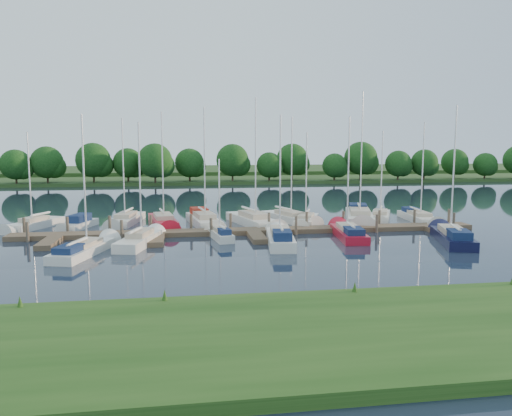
{
  "coord_description": "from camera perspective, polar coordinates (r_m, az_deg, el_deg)",
  "views": [
    {
      "loc": [
        -5.97,
        -34.1,
        7.6
      ],
      "look_at": [
        0.36,
        8.0,
        2.2
      ],
      "focal_mm": 35.0,
      "sensor_mm": 36.0,
      "label": 1
    }
  ],
  "objects": [
    {
      "name": "sailboat_s_2",
      "position": [
        40.62,
        -4.07,
        -3.12
      ],
      "size": [
        1.89,
        5.2,
        6.81
      ],
      "rotation": [
        0.0,
        0.0,
        0.16
      ],
      "color": "silver",
      "rests_on": "ground"
    },
    {
      "name": "dock",
      "position": [
        42.48,
        -0.34,
        -2.8
      ],
      "size": [
        40.0,
        6.0,
        0.4
      ],
      "color": "#4A3B29",
      "rests_on": "ground"
    },
    {
      "name": "treeline",
      "position": [
        96.66,
        -6.83,
        5.2
      ],
      "size": [
        146.86,
        10.36,
        8.25
      ],
      "color": "#38281C",
      "rests_on": "ground"
    },
    {
      "name": "distant_hill",
      "position": [
        134.41,
        -6.0,
        4.25
      ],
      "size": [
        220.0,
        40.0,
        1.4
      ],
      "primitive_type": "cube",
      "color": "#385224",
      "rests_on": "ground"
    },
    {
      "name": "far_shore",
      "position": [
        109.51,
        -5.41,
        3.38
      ],
      "size": [
        180.0,
        30.0,
        0.6
      ],
      "primitive_type": "cube",
      "color": "#1F4119",
      "rests_on": "ground"
    },
    {
      "name": "sailboat_n_10",
      "position": [
        52.51,
        18.13,
        -1.11
      ],
      "size": [
        2.51,
        8.13,
        10.2
      ],
      "rotation": [
        0.0,
        0.0,
        3.05
      ],
      "color": "silver",
      "rests_on": "ground"
    },
    {
      "name": "sailboat_n_6",
      "position": [
        49.68,
        3.87,
        -1.27
      ],
      "size": [
        4.43,
        8.32,
        10.7
      ],
      "rotation": [
        0.0,
        0.0,
        3.51
      ],
      "color": "silver",
      "rests_on": "ground"
    },
    {
      "name": "sailboat_n_4",
      "position": [
        47.61,
        -5.94,
        -1.58
      ],
      "size": [
        3.31,
        9.05,
        11.5
      ],
      "rotation": [
        0.0,
        0.0,
        3.3
      ],
      "color": "silver",
      "rests_on": "ground"
    },
    {
      "name": "ground",
      "position": [
        35.44,
        1.36,
        -5.16
      ],
      "size": [
        260.0,
        260.0,
        0.0
      ],
      "primitive_type": "plane",
      "color": "#1A2235",
      "rests_on": "ground"
    },
    {
      "name": "sailboat_s_4",
      "position": [
        42.08,
        10.46,
        -2.86
      ],
      "size": [
        2.75,
        8.18,
        10.29
      ],
      "rotation": [
        0.0,
        0.0,
        -0.12
      ],
      "color": "#AF1024",
      "rests_on": "ground"
    },
    {
      "name": "sailboat_n_5",
      "position": [
        47.44,
        -0.19,
        -1.64
      ],
      "size": [
        4.39,
        9.83,
        12.44
      ],
      "rotation": [
        0.0,
        0.0,
        3.41
      ],
      "color": "silver",
      "rests_on": "ground"
    },
    {
      "name": "sailboat_s_3",
      "position": [
        38.53,
        2.78,
        -3.63
      ],
      "size": [
        2.74,
        8.02,
        10.36
      ],
      "rotation": [
        0.0,
        0.0,
        -0.13
      ],
      "color": "silver",
      "rests_on": "ground"
    },
    {
      "name": "sailboat_s_0",
      "position": [
        37.03,
        -18.99,
        -4.53
      ],
      "size": [
        3.67,
        8.01,
        10.02
      ],
      "rotation": [
        0.0,
        0.0,
        -0.28
      ],
      "color": "silver",
      "rests_on": "ground"
    },
    {
      "name": "sailboat_s_1",
      "position": [
        39.23,
        -13.07,
        -3.71
      ],
      "size": [
        3.35,
        7.55,
        9.71
      ],
      "rotation": [
        0.0,
        0.0,
        -0.26
      ],
      "color": "silver",
      "rests_on": "ground"
    },
    {
      "name": "sailboat_n_0",
      "position": [
        49.95,
        -24.02,
        -1.83
      ],
      "size": [
        4.03,
        6.93,
        9.15
      ],
      "rotation": [
        0.0,
        0.0,
        2.72
      ],
      "color": "silver",
      "rests_on": "ground"
    },
    {
      "name": "sailboat_n_8",
      "position": [
        51.26,
        11.74,
        -1.07
      ],
      "size": [
        4.96,
        10.51,
        13.22
      ],
      "rotation": [
        0.0,
        0.0,
        2.85
      ],
      "color": "silver",
      "rests_on": "ground"
    },
    {
      "name": "sailboat_s_5",
      "position": [
        42.2,
        21.46,
        -3.19
      ],
      "size": [
        4.16,
        8.69,
        11.11
      ],
      "rotation": [
        0.0,
        0.0,
        -0.3
      ],
      "color": "black",
      "rests_on": "ground"
    },
    {
      "name": "sailboat_n_7",
      "position": [
        48.32,
        5.74,
        -1.53
      ],
      "size": [
        3.82,
        7.08,
        9.15
      ],
      "rotation": [
        0.0,
        0.0,
        2.76
      ],
      "color": "silver",
      "rests_on": "ground"
    },
    {
      "name": "motorboat",
      "position": [
        48.5,
        -19.62,
        -1.81
      ],
      "size": [
        2.82,
        5.5,
        1.57
      ],
      "rotation": [
        0.0,
        0.0,
        2.85
      ],
      "color": "silver",
      "rests_on": "ground"
    },
    {
      "name": "sailboat_n_2",
      "position": [
        49.89,
        -14.66,
        -1.45
      ],
      "size": [
        3.09,
        8.34,
        10.5
      ],
      "rotation": [
        0.0,
        0.0,
        2.97
      ],
      "color": "silver",
      "rests_on": "ground"
    },
    {
      "name": "sailboat_n_3",
      "position": [
        47.99,
        -10.52,
        -1.67
      ],
      "size": [
        3.16,
        8.76,
        11.02
      ],
      "rotation": [
        0.0,
        0.0,
        3.3
      ],
      "color": "#AF1024",
      "rests_on": "ground"
    },
    {
      "name": "sailboat_n_9",
      "position": [
        52.43,
        14.02,
        -1.02
      ],
      "size": [
        4.23,
        7.13,
        9.32
      ],
      "rotation": [
        0.0,
        0.0,
        2.71
      ],
      "color": "silver",
      "rests_on": "ground"
    },
    {
      "name": "mooring_pilings",
      "position": [
        43.52,
        -0.55,
        -2.03
      ],
      "size": [
        38.24,
        2.84,
        2.0
      ],
      "color": "#473D33",
      "rests_on": "ground"
    },
    {
      "name": "near_bank",
      "position": [
        20.43,
        9.33,
        -13.97
      ],
      "size": [
        90.0,
        10.0,
        0.5
      ],
      "primitive_type": "cube",
      "color": "#1B4212",
      "rests_on": "ground"
    }
  ]
}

